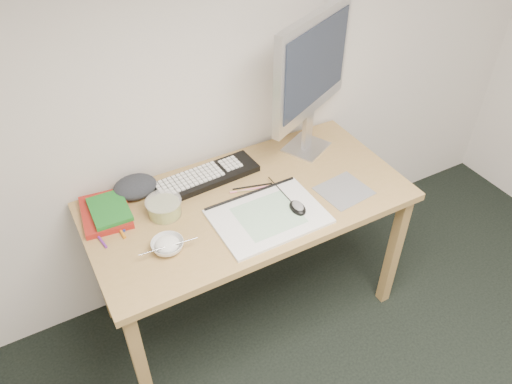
{
  "coord_description": "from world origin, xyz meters",
  "views": [
    {
      "loc": [
        -0.92,
        -0.03,
        2.17
      ],
      "look_at": [
        -0.15,
        1.37,
        0.83
      ],
      "focal_mm": 35.0,
      "sensor_mm": 36.0,
      "label": 1
    }
  ],
  "objects_px": {
    "desk": "(249,212)",
    "keyboard": "(207,177)",
    "sketchpad": "(268,216)",
    "rice_bowl": "(168,246)",
    "monitor": "(312,69)"
  },
  "relations": [
    {
      "from": "desk",
      "to": "sketchpad",
      "type": "bearing_deg",
      "value": -83.98
    },
    {
      "from": "desk",
      "to": "rice_bowl",
      "type": "xyz_separation_m",
      "value": [
        -0.42,
        -0.12,
        0.1
      ]
    },
    {
      "from": "sketchpad",
      "to": "desk",
      "type": "bearing_deg",
      "value": 95.6
    },
    {
      "from": "desk",
      "to": "keyboard",
      "type": "bearing_deg",
      "value": 116.36
    },
    {
      "from": "monitor",
      "to": "rice_bowl",
      "type": "distance_m",
      "value": 0.99
    },
    {
      "from": "desk",
      "to": "keyboard",
      "type": "xyz_separation_m",
      "value": [
        -0.1,
        0.21,
        0.1
      ]
    },
    {
      "from": "rice_bowl",
      "to": "desk",
      "type": "bearing_deg",
      "value": 15.55
    },
    {
      "from": "monitor",
      "to": "sketchpad",
      "type": "bearing_deg",
      "value": -166.41
    },
    {
      "from": "sketchpad",
      "to": "rice_bowl",
      "type": "bearing_deg",
      "value": 175.46
    },
    {
      "from": "monitor",
      "to": "desk",
      "type": "bearing_deg",
      "value": 178.69
    },
    {
      "from": "desk",
      "to": "sketchpad",
      "type": "relative_size",
      "value": 3.06
    },
    {
      "from": "rice_bowl",
      "to": "monitor",
      "type": "bearing_deg",
      "value": 20.58
    },
    {
      "from": "desk",
      "to": "keyboard",
      "type": "height_order",
      "value": "keyboard"
    },
    {
      "from": "desk",
      "to": "monitor",
      "type": "relative_size",
      "value": 2.08
    },
    {
      "from": "sketchpad",
      "to": "rice_bowl",
      "type": "distance_m",
      "value": 0.43
    }
  ]
}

